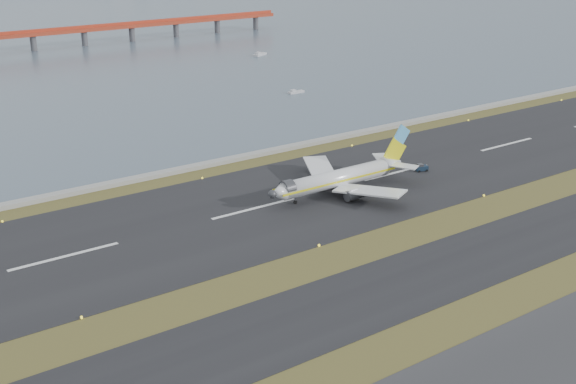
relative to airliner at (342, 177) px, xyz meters
name	(u,v)px	position (x,y,z in m)	size (l,w,h in m)	color
ground	(345,261)	(-21.14, -27.28, -3.46)	(1000.00, 1000.00, 0.00)	#384217
taxiway_strip	(391,288)	(-21.14, -39.28, -3.41)	(1000.00, 18.00, 0.10)	black
runway_strip	(254,209)	(-21.14, 2.72, -3.41)	(1000.00, 45.00, 0.10)	black
seawall	(187,168)	(-21.14, 32.72, -2.96)	(1000.00, 2.50, 1.00)	#969691
red_pier	(32,35)	(-1.14, 222.72, 3.82)	(260.00, 5.00, 10.20)	#A7331C
airliner	(342,177)	(0.00, 0.00, 0.00)	(38.52, 32.89, 12.80)	white
pushback_tug	(421,168)	(24.56, 0.13, -2.56)	(3.24, 2.37, 1.86)	#122031
workboat_near	(296,92)	(47.69, 84.65, -3.00)	(6.02, 2.01, 1.45)	#BDBCC1
workboat_far	(260,54)	(77.03, 153.52, -2.88)	(7.88, 5.34, 1.84)	#BDBCC1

